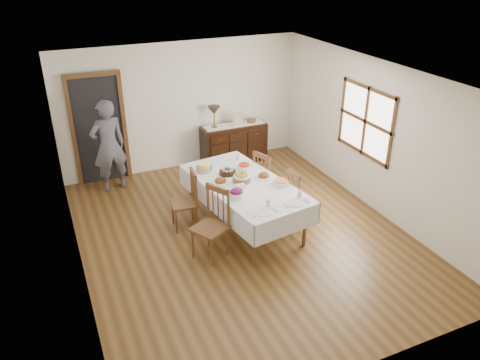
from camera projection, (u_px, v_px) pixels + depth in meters
name	position (u px, v px, depth m)	size (l,w,h in m)	color
ground	(242.00, 234.00, 7.65)	(6.00, 6.00, 0.00)	brown
room_shell	(223.00, 133.00, 7.20)	(5.02, 6.02, 2.65)	white
dining_table	(244.00, 188.00, 7.58)	(1.54, 2.50, 0.81)	white
chair_left_near	(212.00, 223.00, 6.91)	(0.62, 0.62, 1.10)	brown
chair_left_far	(187.00, 200.00, 7.65)	(0.46, 0.46, 0.99)	brown
chair_right_near	(299.00, 196.00, 7.81)	(0.40, 0.40, 0.95)	brown
chair_right_far	(267.00, 178.00, 8.36)	(0.54, 0.54, 1.02)	brown
sideboard	(234.00, 144.00, 10.05)	(1.40, 0.51, 0.84)	black
person	(108.00, 143.00, 8.67)	(0.59, 0.38, 1.90)	#55525E
bread_basket	(242.00, 178.00, 7.53)	(0.29, 0.29, 0.17)	brown
egg_basket	(227.00, 172.00, 7.80)	(0.28, 0.28, 0.11)	black
ham_platter_a	(220.00, 181.00, 7.52)	(0.29, 0.29, 0.11)	white
ham_platter_b	(264.00, 176.00, 7.69)	(0.29, 0.29, 0.11)	white
beet_bowl	(237.00, 193.00, 7.05)	(0.21, 0.21, 0.16)	white
carrot_bowl	(244.00, 166.00, 8.00)	(0.24, 0.24, 0.09)	white
pineapple_bowl	(203.00, 168.00, 7.88)	(0.24, 0.24, 0.15)	tan
casserole_dish	(281.00, 182.00, 7.47)	(0.25, 0.25, 0.08)	white
butter_dish	(240.00, 187.00, 7.34)	(0.15, 0.11, 0.07)	white
setting_left	(265.00, 209.00, 6.74)	(0.44, 0.31, 0.10)	white
setting_right	(297.00, 200.00, 6.97)	(0.44, 0.31, 0.10)	white
glass_far_a	(212.00, 167.00, 7.94)	(0.07, 0.07, 0.11)	silver
glass_far_b	(238.00, 157.00, 8.33)	(0.07, 0.07, 0.11)	silver
runner	(234.00, 125.00, 9.88)	(1.30, 0.35, 0.01)	white
table_lamp	(214.00, 111.00, 9.58)	(0.26, 0.26, 0.46)	brown
picture_frame	(238.00, 119.00, 9.82)	(0.22, 0.08, 0.28)	tan
deco_bowl	(251.00, 121.00, 10.03)	(0.20, 0.20, 0.06)	brown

